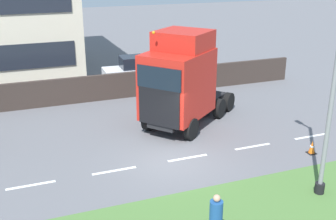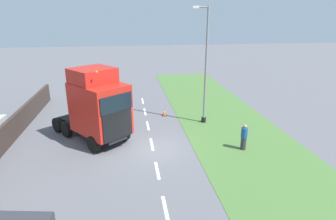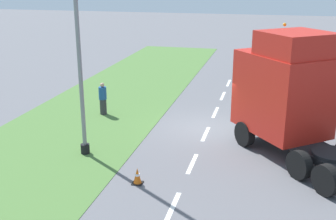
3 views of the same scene
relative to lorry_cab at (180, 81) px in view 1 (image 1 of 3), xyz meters
name	(u,v)px [view 1 (image 1 of 3)]	position (x,y,z in m)	size (l,w,h in m)	color
ground_plane	(172,161)	(-3.31, 1.72, -2.40)	(120.00, 120.00, 0.00)	slate
lane_markings	(188,158)	(-3.31, 1.02, -2.40)	(0.16, 21.00, 0.00)	white
boundary_wall	(117,86)	(5.69, 1.72, -1.63)	(0.25, 24.00, 1.55)	#382D28
lorry_cab	(180,81)	(0.00, 0.00, 0.00)	(5.76, 6.28, 4.95)	black
parked_car	(139,72)	(7.39, -0.15, -1.38)	(1.95, 4.54, 2.10)	silver
lamp_post	(332,89)	(-7.57, -2.28, 1.52)	(1.30, 0.35, 8.49)	black
pedestrian	(216,220)	(-8.83, 2.54, -1.59)	(0.39, 0.39, 1.65)	#333338
traffic_cone_lead	(312,147)	(-4.83, -4.20, -2.12)	(0.36, 0.36, 0.58)	black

